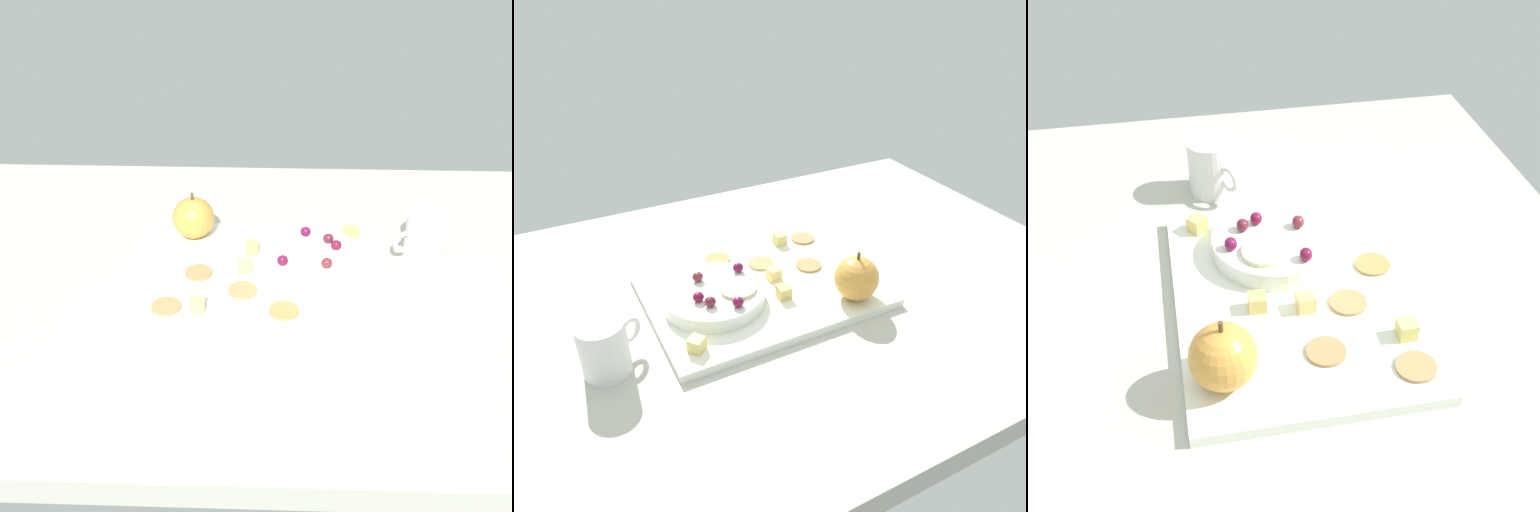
% 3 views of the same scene
% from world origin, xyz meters
% --- Properties ---
extents(table, '(1.13, 0.81, 0.04)m').
position_xyz_m(table, '(0.00, 0.00, 0.02)').
color(table, '#B6B5A4').
rests_on(table, ground).
extents(platter, '(0.38, 0.28, 0.01)m').
position_xyz_m(platter, '(0.04, 0.01, 0.05)').
color(platter, white).
rests_on(platter, table).
extents(serving_dish, '(0.17, 0.17, 0.03)m').
position_xyz_m(serving_dish, '(0.13, 0.01, 0.07)').
color(serving_dish, white).
rests_on(serving_dish, platter).
extents(apple_whole, '(0.07, 0.07, 0.07)m').
position_xyz_m(apple_whole, '(-0.08, 0.11, 0.09)').
color(apple_whole, gold).
rests_on(apple_whole, platter).
extents(apple_stem, '(0.01, 0.01, 0.01)m').
position_xyz_m(apple_stem, '(-0.08, 0.11, 0.14)').
color(apple_stem, brown).
rests_on(apple_stem, apple_whole).
extents(cheese_cube_0, '(0.02, 0.02, 0.02)m').
position_xyz_m(cheese_cube_0, '(0.01, 0.00, 0.07)').
color(cheese_cube_0, '#F4CD76').
rests_on(cheese_cube_0, platter).
extents(cheese_cube_1, '(0.02, 0.02, 0.02)m').
position_xyz_m(cheese_cube_1, '(-0.06, -0.10, 0.07)').
color(cheese_cube_1, '#E8D473').
rests_on(cheese_cube_1, platter).
extents(cheese_cube_2, '(0.02, 0.02, 0.02)m').
position_xyz_m(cheese_cube_2, '(0.02, 0.06, 0.07)').
color(cheese_cube_2, '#E4CA6C').
rests_on(cheese_cube_2, platter).
extents(cheese_cube_3, '(0.03, 0.03, 0.02)m').
position_xyz_m(cheese_cube_3, '(0.19, 0.11, 0.07)').
color(cheese_cube_3, '#F0D16E').
rests_on(cheese_cube_3, platter).
extents(cracker_0, '(0.05, 0.05, 0.00)m').
position_xyz_m(cracker_0, '(-0.06, -0.01, 0.06)').
color(cracker_0, tan).
rests_on(cracker_0, platter).
extents(cracker_1, '(0.05, 0.05, 0.00)m').
position_xyz_m(cracker_1, '(0.01, -0.05, 0.06)').
color(cracker_1, tan).
rests_on(cracker_1, platter).
extents(cracker_2, '(0.05, 0.05, 0.00)m').
position_xyz_m(cracker_2, '(-0.10, -0.10, 0.06)').
color(cracker_2, tan).
rests_on(cracker_2, platter).
extents(cracker_3, '(0.05, 0.05, 0.00)m').
position_xyz_m(cracker_3, '(0.08, -0.10, 0.06)').
color(cracker_3, tan).
rests_on(cracker_3, platter).
extents(grape_0, '(0.02, 0.02, 0.02)m').
position_xyz_m(grape_0, '(0.16, 0.03, 0.09)').
color(grape_0, maroon).
rests_on(grape_0, serving_dish).
extents(grape_1, '(0.02, 0.02, 0.02)m').
position_xyz_m(grape_1, '(0.15, 0.05, 0.09)').
color(grape_1, maroon).
rests_on(grape_1, serving_dish).
extents(grape_2, '(0.02, 0.02, 0.02)m').
position_xyz_m(grape_2, '(0.14, -0.02, 0.09)').
color(grape_2, maroon).
rests_on(grape_2, serving_dish).
extents(grape_3, '(0.02, 0.02, 0.02)m').
position_xyz_m(grape_3, '(0.11, 0.07, 0.09)').
color(grape_3, maroon).
rests_on(grape_3, serving_dish).
extents(grape_4, '(0.02, 0.02, 0.02)m').
position_xyz_m(grape_4, '(0.07, -0.01, 0.09)').
color(grape_4, maroon).
rests_on(grape_4, serving_dish).
extents(apple_slice_0, '(0.06, 0.06, 0.01)m').
position_xyz_m(apple_slice_0, '(0.09, 0.03, 0.08)').
color(apple_slice_0, beige).
rests_on(apple_slice_0, serving_dish).
extents(cup, '(0.09, 0.07, 0.08)m').
position_xyz_m(cup, '(0.31, 0.08, 0.08)').
color(cup, silver).
rests_on(cup, table).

